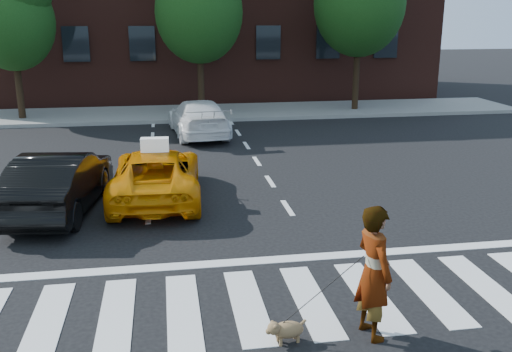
# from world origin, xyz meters

# --- Properties ---
(ground) EXTENTS (120.00, 120.00, 0.00)m
(ground) POSITION_xyz_m (0.00, 0.00, 0.00)
(ground) COLOR black
(ground) RESTS_ON ground
(crosswalk) EXTENTS (13.00, 2.40, 0.01)m
(crosswalk) POSITION_xyz_m (0.00, 0.00, 0.01)
(crosswalk) COLOR silver
(crosswalk) RESTS_ON ground
(stop_line) EXTENTS (12.00, 0.30, 0.01)m
(stop_line) POSITION_xyz_m (0.00, 1.60, 0.01)
(stop_line) COLOR silver
(stop_line) RESTS_ON ground
(sidewalk_far) EXTENTS (30.00, 4.00, 0.15)m
(sidewalk_far) POSITION_xyz_m (0.00, 17.50, 0.07)
(sidewalk_far) COLOR slate
(sidewalk_far) RESTS_ON ground
(tree_left) EXTENTS (3.39, 3.38, 6.50)m
(tree_left) POSITION_xyz_m (-6.97, 17.00, 4.44)
(tree_left) COLOR black
(tree_left) RESTS_ON ground
(tree_mid) EXTENTS (3.69, 3.69, 7.10)m
(tree_mid) POSITION_xyz_m (0.53, 17.00, 4.85)
(tree_mid) COLOR black
(tree_mid) RESTS_ON ground
(taxi) EXTENTS (2.24, 4.53, 1.24)m
(taxi) POSITION_xyz_m (-1.40, 5.62, 0.62)
(taxi) COLOR orange
(taxi) RESTS_ON ground
(black_sedan) EXTENTS (2.03, 4.42, 1.40)m
(black_sedan) POSITION_xyz_m (-3.56, 5.05, 0.70)
(black_sedan) COLOR black
(black_sedan) RESTS_ON ground
(white_suv) EXTENTS (2.29, 4.72, 1.33)m
(white_suv) POSITION_xyz_m (0.10, 12.95, 0.66)
(white_suv) COLOR white
(white_suv) RESTS_ON ground
(woman) EXTENTS (0.60, 0.79, 1.93)m
(woman) POSITION_xyz_m (1.58, -1.10, 0.96)
(woman) COLOR #999999
(woman) RESTS_ON ground
(dog) EXTENTS (0.61, 0.30, 0.34)m
(dog) POSITION_xyz_m (0.35, -1.11, 0.20)
(dog) COLOR #966F4C
(dog) RESTS_ON ground
(taxi_sign) EXTENTS (0.66, 0.31, 0.32)m
(taxi_sign) POSITION_xyz_m (-1.40, 5.42, 1.40)
(taxi_sign) COLOR white
(taxi_sign) RESTS_ON taxi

